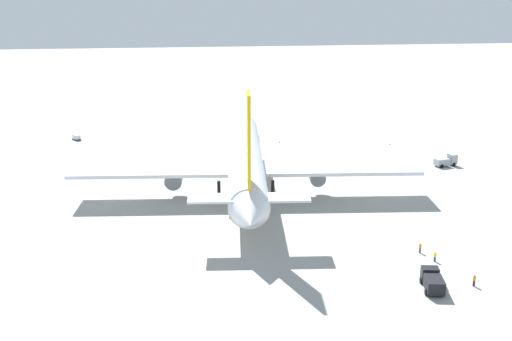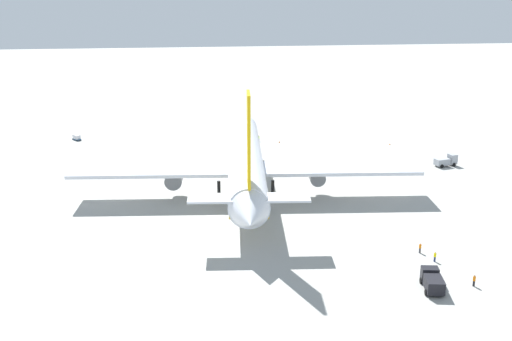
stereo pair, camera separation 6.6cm
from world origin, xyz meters
The scene contains 12 objects.
ground_plane centered at (0.00, 0.00, 0.00)m, with size 600.00×600.00×0.00m, color #9E9E99.
airliner centered at (-1.19, 0.16, 7.08)m, with size 70.75×71.52×26.12m.
service_truck_0 centered at (-45.79, -22.40, 1.36)m, with size 6.00×3.53×2.51m.
service_truck_1 centered at (13.98, -50.33, 1.35)m, with size 3.36×5.86×2.80m.
baggage_cart_0 centered at (51.19, 42.30, 0.81)m, with size 2.91×2.74×1.49m.
ground_worker_0 centered at (-36.89, -26.48, 0.86)m, with size 0.57×0.57×1.69m.
ground_worker_1 centered at (43.52, -8.38, 0.82)m, with size 0.43×0.43×1.62m.
ground_worker_2 centered at (-45.62, -28.89, 0.91)m, with size 0.43×0.43×1.78m.
ground_worker_4 centered at (-33.43, -25.35, 0.89)m, with size 0.53×0.53×1.74m.
traffic_cone_0 centered at (42.02, -3.31, 0.28)m, with size 0.36×0.36×0.55m, color orange.
traffic_cone_1 centered at (41.20, -13.82, 0.28)m, with size 0.36×0.36×0.55m, color orange.
traffic_cone_2 centered at (35.23, -43.46, 0.28)m, with size 0.36×0.36×0.55m, color orange.
Camera 1 is at (-123.70, 13.14, 43.20)m, focal length 43.73 mm.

